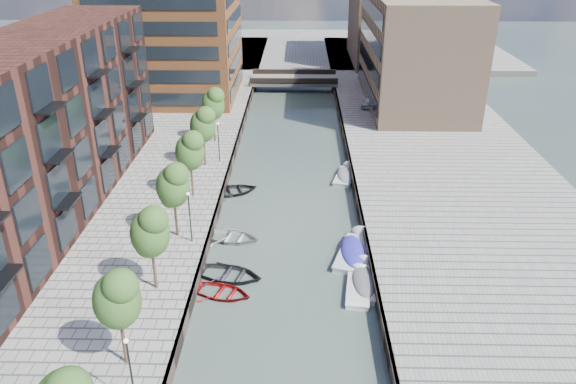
{
  "coord_description": "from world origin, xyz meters",
  "views": [
    {
      "loc": [
        0.83,
        -12.57,
        22.59
      ],
      "look_at": [
        0.0,
        27.59,
        3.5
      ],
      "focal_mm": 35.0,
      "sensor_mm": 36.0,
      "label": 1
    }
  ],
  "objects_px": {
    "motorboat_2": "(358,286)",
    "tree_3": "(173,184)",
    "tree_4": "(190,150)",
    "sloop_2": "(223,295)",
    "motorboat_1": "(364,280)",
    "tree_1": "(117,297)",
    "motorboat_4": "(346,175)",
    "tree_6": "(213,103)",
    "bridge": "(294,80)",
    "motorboat_3": "(354,251)",
    "sloop_1": "(230,278)",
    "tree_5": "(203,124)",
    "sloop_4": "(233,193)",
    "car": "(369,102)",
    "tree_2": "(150,230)",
    "sloop_3": "(231,240)"
  },
  "relations": [
    {
      "from": "tree_5",
      "to": "motorboat_1",
      "type": "relative_size",
      "value": 1.17
    },
    {
      "from": "sloop_4",
      "to": "motorboat_2",
      "type": "height_order",
      "value": "motorboat_2"
    },
    {
      "from": "tree_6",
      "to": "sloop_2",
      "type": "height_order",
      "value": "tree_6"
    },
    {
      "from": "bridge",
      "to": "motorboat_4",
      "type": "height_order",
      "value": "bridge"
    },
    {
      "from": "tree_2",
      "to": "tree_4",
      "type": "height_order",
      "value": "same"
    },
    {
      "from": "tree_1",
      "to": "sloop_1",
      "type": "bearing_deg",
      "value": 65.1
    },
    {
      "from": "motorboat_1",
      "to": "sloop_2",
      "type": "bearing_deg",
      "value": -170.02
    },
    {
      "from": "tree_1",
      "to": "car",
      "type": "relative_size",
      "value": 1.57
    },
    {
      "from": "sloop_2",
      "to": "motorboat_1",
      "type": "relative_size",
      "value": 0.8
    },
    {
      "from": "motorboat_2",
      "to": "tree_3",
      "type": "bearing_deg",
      "value": 158.55
    },
    {
      "from": "tree_3",
      "to": "car",
      "type": "distance_m",
      "value": 39.18
    },
    {
      "from": "sloop_1",
      "to": "motorboat_4",
      "type": "distance_m",
      "value": 20.26
    },
    {
      "from": "tree_4",
      "to": "sloop_2",
      "type": "distance_m",
      "value": 15.01
    },
    {
      "from": "tree_4",
      "to": "sloop_2",
      "type": "xyz_separation_m",
      "value": [
        4.25,
        -13.38,
        -5.31
      ]
    },
    {
      "from": "tree_3",
      "to": "tree_6",
      "type": "xyz_separation_m",
      "value": [
        0.0,
        21.0,
        0.0
      ]
    },
    {
      "from": "sloop_2",
      "to": "motorboat_3",
      "type": "xyz_separation_m",
      "value": [
        9.39,
        5.53,
        0.23
      ]
    },
    {
      "from": "tree_1",
      "to": "bridge",
      "type": "bearing_deg",
      "value": 82.07
    },
    {
      "from": "tree_1",
      "to": "sloop_4",
      "type": "relative_size",
      "value": 1.27
    },
    {
      "from": "motorboat_3",
      "to": "sloop_1",
      "type": "bearing_deg",
      "value": -159.23
    },
    {
      "from": "tree_4",
      "to": "sloop_3",
      "type": "distance_m",
      "value": 8.96
    },
    {
      "from": "bridge",
      "to": "sloop_4",
      "type": "bearing_deg",
      "value": -98.04
    },
    {
      "from": "tree_2",
      "to": "car",
      "type": "relative_size",
      "value": 1.57
    },
    {
      "from": "tree_6",
      "to": "sloop_4",
      "type": "relative_size",
      "value": 1.27
    },
    {
      "from": "bridge",
      "to": "tree_5",
      "type": "bearing_deg",
      "value": -104.44
    },
    {
      "from": "bridge",
      "to": "sloop_3",
      "type": "bearing_deg",
      "value": -95.57
    },
    {
      "from": "tree_1",
      "to": "motorboat_4",
      "type": "xyz_separation_m",
      "value": [
        14.01,
        27.56,
        -5.11
      ]
    },
    {
      "from": "bridge",
      "to": "sloop_4",
      "type": "height_order",
      "value": "bridge"
    },
    {
      "from": "bridge",
      "to": "sloop_2",
      "type": "height_order",
      "value": "bridge"
    },
    {
      "from": "tree_5",
      "to": "car",
      "type": "bearing_deg",
      "value": 47.71
    },
    {
      "from": "motorboat_1",
      "to": "sloop_4",
      "type": "bearing_deg",
      "value": 126.95
    },
    {
      "from": "tree_2",
      "to": "motorboat_1",
      "type": "bearing_deg",
      "value": 9.48
    },
    {
      "from": "tree_1",
      "to": "sloop_4",
      "type": "distance_m",
      "value": 24.39
    },
    {
      "from": "tree_3",
      "to": "sloop_4",
      "type": "distance_m",
      "value": 11.42
    },
    {
      "from": "tree_6",
      "to": "motorboat_1",
      "type": "distance_m",
      "value": 29.66
    },
    {
      "from": "tree_5",
      "to": "sloop_4",
      "type": "bearing_deg",
      "value": -53.91
    },
    {
      "from": "tree_1",
      "to": "tree_5",
      "type": "bearing_deg",
      "value": 90.0
    },
    {
      "from": "bridge",
      "to": "tree_5",
      "type": "distance_m",
      "value": 34.3
    },
    {
      "from": "sloop_4",
      "to": "car",
      "type": "height_order",
      "value": "car"
    },
    {
      "from": "tree_3",
      "to": "motorboat_3",
      "type": "xyz_separation_m",
      "value": [
        13.64,
        -0.85,
        -5.07
      ]
    },
    {
      "from": "motorboat_4",
      "to": "tree_2",
      "type": "bearing_deg",
      "value": -124.28
    },
    {
      "from": "tree_1",
      "to": "tree_6",
      "type": "bearing_deg",
      "value": 90.0
    },
    {
      "from": "tree_2",
      "to": "sloop_2",
      "type": "xyz_separation_m",
      "value": [
        4.25,
        0.62,
        -5.31
      ]
    },
    {
      "from": "bridge",
      "to": "tree_5",
      "type": "xyz_separation_m",
      "value": [
        -8.5,
        -33.0,
        3.92
      ]
    },
    {
      "from": "bridge",
      "to": "car",
      "type": "relative_size",
      "value": 3.43
    },
    {
      "from": "sloop_3",
      "to": "tree_3",
      "type": "bearing_deg",
      "value": 116.86
    },
    {
      "from": "motorboat_4",
      "to": "car",
      "type": "bearing_deg",
      "value": 77.81
    },
    {
      "from": "tree_4",
      "to": "motorboat_1",
      "type": "relative_size",
      "value": 1.17
    },
    {
      "from": "tree_3",
      "to": "motorboat_1",
      "type": "bearing_deg",
      "value": -18.52
    },
    {
      "from": "tree_5",
      "to": "sloop_1",
      "type": "relative_size",
      "value": 1.24
    },
    {
      "from": "motorboat_2",
      "to": "tree_5",
      "type": "bearing_deg",
      "value": 125.02
    }
  ]
}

